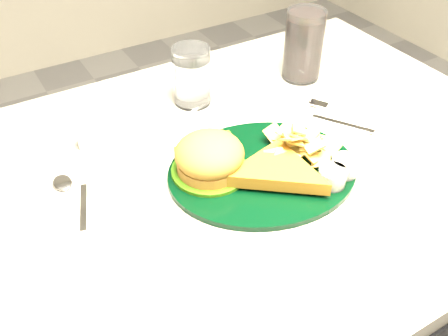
# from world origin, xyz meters

# --- Properties ---
(table) EXTENTS (1.20, 0.80, 0.75)m
(table) POSITION_xyz_m (0.00, 0.00, 0.38)
(table) COLOR #A9A498
(table) RESTS_ON ground
(dinner_plate) EXTENTS (0.38, 0.34, 0.07)m
(dinner_plate) POSITION_xyz_m (0.05, -0.04, 0.79)
(dinner_plate) COLOR black
(dinner_plate) RESTS_ON table
(water_glass) EXTENTS (0.09, 0.09, 0.12)m
(water_glass) POSITION_xyz_m (0.06, 0.22, 0.81)
(water_glass) COLOR white
(water_glass) RESTS_ON table
(cola_glass) EXTENTS (0.09, 0.09, 0.15)m
(cola_glass) POSITION_xyz_m (0.31, 0.19, 0.83)
(cola_glass) COLOR black
(cola_glass) RESTS_ON table
(fork_napkin) EXTENTS (0.19, 0.20, 0.01)m
(fork_napkin) POSITION_xyz_m (0.27, 0.00, 0.76)
(fork_napkin) COLOR white
(fork_napkin) RESTS_ON table
(spoon) EXTENTS (0.09, 0.15, 0.01)m
(spoon) POSITION_xyz_m (-0.24, 0.03, 0.75)
(spoon) COLOR silver
(spoon) RESTS_ON table
(ramekin) EXTENTS (0.04, 0.04, 0.03)m
(ramekin) POSITION_xyz_m (-0.18, 0.18, 0.76)
(ramekin) COLOR white
(ramekin) RESTS_ON table
(wrapped_straw) EXTENTS (0.23, 0.19, 0.01)m
(wrapped_straw) POSITION_xyz_m (-0.03, 0.14, 0.75)
(wrapped_straw) COLOR silver
(wrapped_straw) RESTS_ON table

